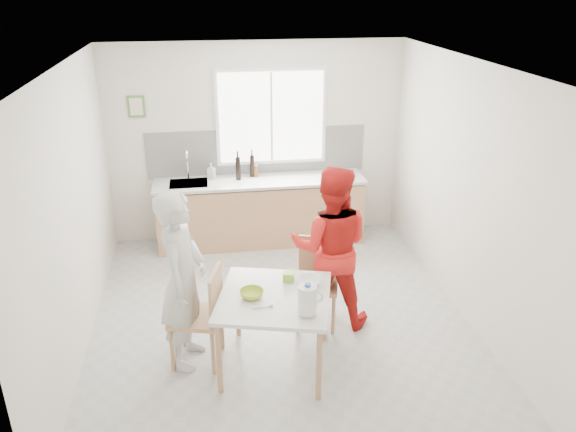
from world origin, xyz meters
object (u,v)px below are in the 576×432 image
object	(u,v)px
bowl_green	(252,294)
milk_jug	(308,299)
person_red	(331,247)
wine_bottle_b	(252,166)
person_white	(183,281)
dining_table	(274,303)
bowl_white	(309,281)
wine_bottle_a	(238,168)
chair_far	(317,277)
chair_left	(203,312)

from	to	relation	value
bowl_green	milk_jug	size ratio (longest dim) A/B	0.77
bowl_green	milk_jug	distance (m)	0.58
person_red	wine_bottle_b	distance (m)	2.31
person_white	person_red	size ratio (longest dim) A/B	1.00
dining_table	wine_bottle_b	bearing A→B (deg)	88.52
dining_table	bowl_green	distance (m)	0.24
bowl_white	wine_bottle_b	bearing A→B (deg)	95.82
wine_bottle_b	wine_bottle_a	bearing A→B (deg)	-152.35
person_white	bowl_green	xyz separation A→B (m)	(0.61, -0.21, -0.07)
dining_table	bowl_green	size ratio (longest dim) A/B	5.58
person_white	person_red	distance (m)	1.56
dining_table	wine_bottle_a	distance (m)	2.82
wine_bottle_a	person_red	bearing A→B (deg)	-69.39
dining_table	milk_jug	distance (m)	0.49
milk_jug	wine_bottle_a	world-z (taller)	wine_bottle_a
chair_far	person_white	world-z (taller)	person_white
person_red	milk_jug	size ratio (longest dim) A/B	6.18
bowl_green	wine_bottle_a	size ratio (longest dim) A/B	0.68
person_white	wine_bottle_b	world-z (taller)	person_white
milk_jug	wine_bottle_a	xyz separation A→B (m)	(-0.37, 3.15, 0.16)
chair_left	bowl_green	bearing A→B (deg)	83.99
bowl_green	wine_bottle_b	bearing A→B (deg)	84.46
person_red	bowl_green	xyz separation A→B (m)	(-0.88, -0.67, -0.07)
chair_far	wine_bottle_b	bearing A→B (deg)	116.79
wine_bottle_a	person_white	bearing A→B (deg)	-105.10
dining_table	bowl_white	xyz separation A→B (m)	(0.35, 0.17, 0.11)
dining_table	chair_left	world-z (taller)	chair_left
wine_bottle_b	bowl_green	bearing A→B (deg)	-95.54
chair_left	chair_far	xyz separation A→B (m)	(1.20, 0.54, -0.03)
bowl_white	wine_bottle_b	size ratio (longest dim) A/B	0.75
chair_left	wine_bottle_a	size ratio (longest dim) A/B	3.08
person_white	wine_bottle_b	distance (m)	2.84
person_red	bowl_white	bearing A→B (deg)	72.53
bowl_white	milk_jug	xyz separation A→B (m)	(-0.11, -0.52, 0.13)
dining_table	person_red	size ratio (longest dim) A/B	0.70
bowl_white	milk_jug	size ratio (longest dim) A/B	0.79
bowl_white	bowl_green	bearing A→B (deg)	-163.69
person_red	wine_bottle_b	xyz separation A→B (m)	(-0.60, 2.22, 0.19)
milk_jug	bowl_white	bearing A→B (deg)	92.62
chair_far	person_white	xyz separation A→B (m)	(-1.37, -0.49, 0.36)
milk_jug	bowl_green	bearing A→B (deg)	156.41
milk_jug	dining_table	bearing A→B (deg)	139.29
chair_left	milk_jug	world-z (taller)	milk_jug
chair_far	bowl_green	xyz separation A→B (m)	(-0.75, -0.70, 0.28)
person_red	chair_left	bearing A→B (deg)	35.48
bowl_green	bowl_white	bearing A→B (deg)	16.31
chair_far	person_white	bearing A→B (deg)	-145.55
bowl_white	wine_bottle_a	xyz separation A→B (m)	(-0.48, 2.63, 0.28)
person_red	bowl_green	distance (m)	1.11
chair_left	milk_jug	bearing A→B (deg)	74.41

